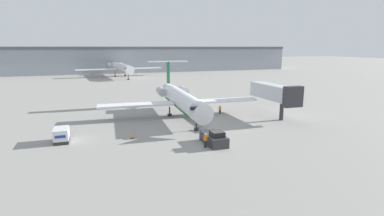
{
  "coord_description": "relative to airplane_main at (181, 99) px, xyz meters",
  "views": [
    {
      "loc": [
        -14.79,
        -33.58,
        12.38
      ],
      "look_at": [
        0.0,
        8.92,
        3.18
      ],
      "focal_mm": 28.0,
      "sensor_mm": 36.0,
      "label": 1
    }
  ],
  "objects": [
    {
      "name": "traffic_cone_left",
      "position": [
        -10.38,
        -10.82,
        -2.92
      ],
      "size": [
        0.52,
        0.52,
        0.59
      ],
      "color": "black",
      "rests_on": "ground"
    },
    {
      "name": "ground_plane",
      "position": [
        -0.79,
        -17.33,
        -3.2
      ],
      "size": [
        600.0,
        600.0,
        0.0
      ],
      "primitive_type": "plane",
      "color": "gray"
    },
    {
      "name": "airplane_main",
      "position": [
        0.0,
        0.0,
        0.0
      ],
      "size": [
        29.23,
        25.94,
        9.45
      ],
      "color": "white",
      "rests_on": "ground"
    },
    {
      "name": "jet_bridge",
      "position": [
        15.49,
        -6.25,
        1.25
      ],
      "size": [
        3.2,
        11.95,
        6.19
      ],
      "color": "#2D2D33",
      "rests_on": "ground"
    },
    {
      "name": "terminal_building",
      "position": [
        -0.79,
        102.67,
        3.09
      ],
      "size": [
        180.0,
        16.8,
        12.52
      ],
      "color": "#8C939E",
      "rests_on": "ground"
    },
    {
      "name": "worker_near_tug",
      "position": [
        -2.23,
        -17.63,
        -2.21
      ],
      "size": [
        0.4,
        0.26,
        1.85
      ],
      "color": "#232838",
      "rests_on": "ground"
    },
    {
      "name": "pushback_tug",
      "position": [
        -0.69,
        -16.76,
        -2.44
      ],
      "size": [
        2.2,
        4.83,
        1.99
      ],
      "color": "#2D2D33",
      "rests_on": "ground"
    },
    {
      "name": "worker_by_wing",
      "position": [
        7.47,
        -0.67,
        -2.36
      ],
      "size": [
        0.4,
        0.24,
        1.62
      ],
      "color": "#232838",
      "rests_on": "ground"
    },
    {
      "name": "luggage_cart",
      "position": [
        -19.43,
        -9.29,
        -2.26
      ],
      "size": [
        1.84,
        3.19,
        1.87
      ],
      "color": "#232326",
      "rests_on": "ground"
    },
    {
      "name": "airplane_parked_far_left",
      "position": [
        -2.37,
        80.04,
        0.76
      ],
      "size": [
        36.19,
        35.89,
        10.71
      ],
      "color": "silver",
      "rests_on": "ground"
    }
  ]
}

